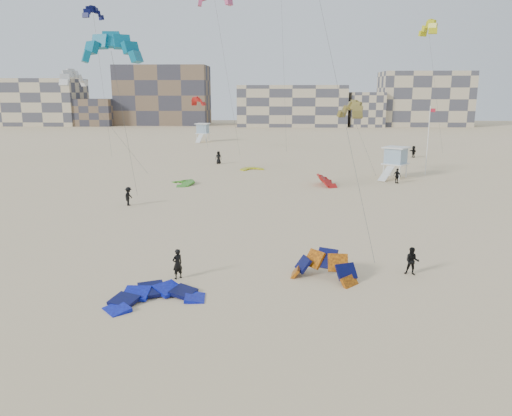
{
  "coord_description": "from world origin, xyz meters",
  "views": [
    {
      "loc": [
        6.27,
        -24.29,
        10.17
      ],
      "look_at": [
        4.89,
        6.0,
        3.08
      ],
      "focal_mm": 35.0,
      "sensor_mm": 36.0,
      "label": 1
    }
  ],
  "objects_px": {
    "kite_ground_orange": "(323,279)",
    "kitesurfer_main": "(177,264)",
    "lifeguard_tower_near": "(395,163)",
    "kite_ground_blue": "(155,301)"
  },
  "relations": [
    {
      "from": "kite_ground_orange",
      "to": "kitesurfer_main",
      "type": "xyz_separation_m",
      "value": [
        -8.1,
        -0.29,
        0.86
      ]
    },
    {
      "from": "kite_ground_orange",
      "to": "lifeguard_tower_near",
      "type": "height_order",
      "value": "lifeguard_tower_near"
    },
    {
      "from": "kitesurfer_main",
      "to": "kite_ground_blue",
      "type": "bearing_deg",
      "value": 35.69
    },
    {
      "from": "kitesurfer_main",
      "to": "lifeguard_tower_near",
      "type": "distance_m",
      "value": 39.49
    },
    {
      "from": "kitesurfer_main",
      "to": "lifeguard_tower_near",
      "type": "relative_size",
      "value": 0.3
    },
    {
      "from": "kite_ground_blue",
      "to": "kite_ground_orange",
      "type": "bearing_deg",
      "value": -2.47
    },
    {
      "from": "kitesurfer_main",
      "to": "kite_ground_orange",
      "type": "bearing_deg",
      "value": 137.5
    },
    {
      "from": "lifeguard_tower_near",
      "to": "kite_ground_blue",
      "type": "bearing_deg",
      "value": -82.22
    },
    {
      "from": "kite_ground_orange",
      "to": "kitesurfer_main",
      "type": "distance_m",
      "value": 8.15
    },
    {
      "from": "kitesurfer_main",
      "to": "lifeguard_tower_near",
      "type": "bearing_deg",
      "value": -164.3
    }
  ]
}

